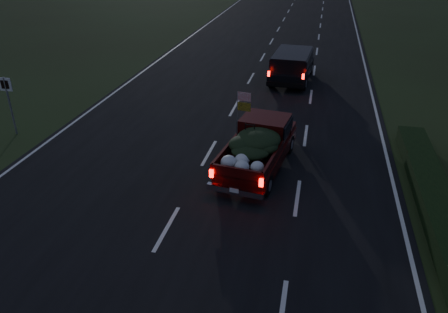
% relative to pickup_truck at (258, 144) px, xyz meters
% --- Properties ---
extents(ground, '(120.00, 120.00, 0.00)m').
position_rel_pickup_truck_xyz_m(ground, '(-2.02, -4.33, -0.93)').
color(ground, black).
rests_on(ground, ground).
extents(road_asphalt, '(14.00, 120.00, 0.02)m').
position_rel_pickup_truck_xyz_m(road_asphalt, '(-2.02, -4.33, -0.92)').
color(road_asphalt, black).
rests_on(road_asphalt, ground).
extents(hedge_row, '(1.00, 10.00, 0.60)m').
position_rel_pickup_truck_xyz_m(hedge_row, '(5.78, -1.33, -0.63)').
color(hedge_row, black).
rests_on(hedge_row, ground).
extents(route_sign, '(0.55, 0.08, 2.50)m').
position_rel_pickup_truck_xyz_m(route_sign, '(-10.52, 0.67, 0.73)').
color(route_sign, gray).
rests_on(route_sign, ground).
extents(pickup_truck, '(2.44, 4.95, 2.49)m').
position_rel_pickup_truck_xyz_m(pickup_truck, '(0.00, 0.00, 0.00)').
color(pickup_truck, '#3E0A08').
rests_on(pickup_truck, ground).
extents(lead_suv, '(2.32, 4.96, 1.39)m').
position_rel_pickup_truck_xyz_m(lead_suv, '(0.33, 10.70, 0.12)').
color(lead_suv, black).
rests_on(lead_suv, ground).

